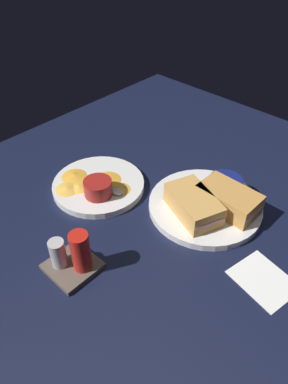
{
  "coord_description": "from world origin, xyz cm",
  "views": [
    {
      "loc": [
        -34.12,
        47.74,
        54.98
      ],
      "look_at": [
        7.47,
        3.46,
        3.0
      ],
      "focal_mm": 33.03,
      "sensor_mm": 36.0,
      "label": 1
    }
  ],
  "objects_px": {
    "ramekin_light_gravy": "(98,187)",
    "condiment_caddy": "(73,257)",
    "spoon_by_gravy_ramekin": "(112,189)",
    "plate_chips_companion": "(99,185)",
    "sandwich_half_far": "(228,199)",
    "sandwich_half_near": "(192,205)",
    "plate_sandwich_main": "(205,206)",
    "ramekin_dark_sauce": "(225,186)",
    "spoon_by_dark_ramekin": "(207,204)"
  },
  "relations": [
    {
      "from": "ramekin_light_gravy",
      "to": "condiment_caddy",
      "type": "relative_size",
      "value": 0.69
    },
    {
      "from": "plate_sandwich_main",
      "to": "spoon_by_gravy_ramekin",
      "type": "bearing_deg",
      "value": 31.55
    },
    {
      "from": "ramekin_dark_sauce",
      "to": "plate_chips_companion",
      "type": "height_order",
      "value": "ramekin_dark_sauce"
    },
    {
      "from": "condiment_caddy",
      "to": "spoon_by_gravy_ramekin",
      "type": "bearing_deg",
      "value": -62.21
    },
    {
      "from": "plate_chips_companion",
      "to": "spoon_by_gravy_ramekin",
      "type": "bearing_deg",
      "value": -176.68
    },
    {
      "from": "plate_sandwich_main",
      "to": "spoon_by_dark_ramekin",
      "type": "distance_m",
      "value": 0.01
    },
    {
      "from": "sandwich_half_near",
      "to": "ramekin_dark_sauce",
      "type": "xyz_separation_m",
      "value": [
        -0.02,
        -0.1,
        -0.0
      ]
    },
    {
      "from": "plate_sandwich_main",
      "to": "sandwich_half_far",
      "type": "distance_m",
      "value": 0.06
    },
    {
      "from": "plate_sandwich_main",
      "to": "ramekin_dark_sauce",
      "type": "bearing_deg",
      "value": -102.35
    },
    {
      "from": "ramekin_dark_sauce",
      "to": "spoon_by_gravy_ramekin",
      "type": "distance_m",
      "value": 0.26
    },
    {
      "from": "ramekin_dark_sauce",
      "to": "condiment_caddy",
      "type": "distance_m",
      "value": 0.37
    },
    {
      "from": "plate_chips_companion",
      "to": "sandwich_half_far",
      "type": "bearing_deg",
      "value": -153.42
    },
    {
      "from": "sandwich_half_far",
      "to": "spoon_by_gravy_ramekin",
      "type": "bearing_deg",
      "value": 30.65
    },
    {
      "from": "plate_sandwich_main",
      "to": "spoon_by_gravy_ramekin",
      "type": "xyz_separation_m",
      "value": [
        0.18,
        0.11,
        0.01
      ]
    },
    {
      "from": "sandwich_half_near",
      "to": "ramekin_dark_sauce",
      "type": "relative_size",
      "value": 1.94
    },
    {
      "from": "plate_chips_companion",
      "to": "condiment_caddy",
      "type": "xyz_separation_m",
      "value": [
        -0.15,
        0.19,
        0.03
      ]
    },
    {
      "from": "plate_sandwich_main",
      "to": "condiment_caddy",
      "type": "distance_m",
      "value": 0.32
    },
    {
      "from": "plate_sandwich_main",
      "to": "plate_chips_companion",
      "type": "bearing_deg",
      "value": 26.56
    },
    {
      "from": "plate_sandwich_main",
      "to": "ramekin_dark_sauce",
      "type": "relative_size",
      "value": 3.3
    },
    {
      "from": "plate_sandwich_main",
      "to": "condiment_caddy",
      "type": "relative_size",
      "value": 2.67
    },
    {
      "from": "plate_chips_companion",
      "to": "spoon_by_gravy_ramekin",
      "type": "xyz_separation_m",
      "value": [
        -0.05,
        -0.0,
        0.01
      ]
    },
    {
      "from": "plate_sandwich_main",
      "to": "ramekin_light_gravy",
      "type": "bearing_deg",
      "value": 35.85
    },
    {
      "from": "sandwich_half_far",
      "to": "spoon_by_dark_ramekin",
      "type": "relative_size",
      "value": 1.35
    },
    {
      "from": "spoon_by_dark_ramekin",
      "to": "ramekin_light_gravy",
      "type": "height_order",
      "value": "ramekin_light_gravy"
    },
    {
      "from": "plate_sandwich_main",
      "to": "sandwich_half_far",
      "type": "xyz_separation_m",
      "value": [
        -0.04,
        -0.02,
        0.03
      ]
    },
    {
      "from": "plate_sandwich_main",
      "to": "plate_chips_companion",
      "type": "height_order",
      "value": "same"
    },
    {
      "from": "spoon_by_dark_ramekin",
      "to": "condiment_caddy",
      "type": "height_order",
      "value": "condiment_caddy"
    },
    {
      "from": "condiment_caddy",
      "to": "plate_sandwich_main",
      "type": "bearing_deg",
      "value": -104.97
    },
    {
      "from": "ramekin_light_gravy",
      "to": "condiment_caddy",
      "type": "bearing_deg",
      "value": 125.49
    },
    {
      "from": "sandwich_half_near",
      "to": "condiment_caddy",
      "type": "distance_m",
      "value": 0.27
    },
    {
      "from": "sandwich_half_far",
      "to": "ramekin_light_gravy",
      "type": "height_order",
      "value": "sandwich_half_far"
    },
    {
      "from": "ramekin_dark_sauce",
      "to": "ramekin_light_gravy",
      "type": "height_order",
      "value": "ramekin_dark_sauce"
    },
    {
      "from": "sandwich_half_far",
      "to": "spoon_by_gravy_ramekin",
      "type": "height_order",
      "value": "sandwich_half_far"
    },
    {
      "from": "ramekin_dark_sauce",
      "to": "spoon_by_dark_ramekin",
      "type": "distance_m",
      "value": 0.06
    },
    {
      "from": "sandwich_half_near",
      "to": "condiment_caddy",
      "type": "relative_size",
      "value": 1.57
    },
    {
      "from": "plate_sandwich_main",
      "to": "spoon_by_dark_ramekin",
      "type": "relative_size",
      "value": 2.54
    },
    {
      "from": "sandwich_half_near",
      "to": "spoon_by_dark_ramekin",
      "type": "relative_size",
      "value": 1.5
    },
    {
      "from": "ramekin_light_gravy",
      "to": "spoon_by_gravy_ramekin",
      "type": "xyz_separation_m",
      "value": [
        -0.01,
        -0.03,
        -0.02
      ]
    },
    {
      "from": "spoon_by_gravy_ramekin",
      "to": "ramekin_dark_sauce",
      "type": "bearing_deg",
      "value": -139.3
    },
    {
      "from": "ramekin_light_gravy",
      "to": "spoon_by_gravy_ramekin",
      "type": "relative_size",
      "value": 0.66
    },
    {
      "from": "ramekin_dark_sauce",
      "to": "spoon_by_gravy_ramekin",
      "type": "xyz_separation_m",
      "value": [
        0.2,
        0.17,
        -0.02
      ]
    },
    {
      "from": "sandwich_half_near",
      "to": "condiment_caddy",
      "type": "xyz_separation_m",
      "value": [
        0.08,
        0.26,
        -0.01
      ]
    },
    {
      "from": "plate_sandwich_main",
      "to": "ramekin_light_gravy",
      "type": "height_order",
      "value": "ramekin_light_gravy"
    },
    {
      "from": "plate_chips_companion",
      "to": "condiment_caddy",
      "type": "distance_m",
      "value": 0.24
    },
    {
      "from": "sandwich_half_far",
      "to": "condiment_caddy",
      "type": "bearing_deg",
      "value": 69.14
    },
    {
      "from": "sandwich_half_near",
      "to": "sandwich_half_far",
      "type": "xyz_separation_m",
      "value": [
        -0.05,
        -0.07,
        0.0
      ]
    },
    {
      "from": "plate_sandwich_main",
      "to": "condiment_caddy",
      "type": "bearing_deg",
      "value": 75.03
    },
    {
      "from": "sandwich_half_near",
      "to": "spoon_by_gravy_ramekin",
      "type": "height_order",
      "value": "sandwich_half_near"
    },
    {
      "from": "sandwich_half_near",
      "to": "plate_chips_companion",
      "type": "relative_size",
      "value": 0.68
    },
    {
      "from": "ramekin_dark_sauce",
      "to": "sandwich_half_far",
      "type": "bearing_deg",
      "value": 132.12
    }
  ]
}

